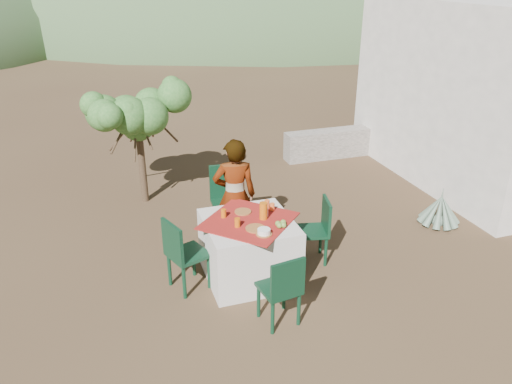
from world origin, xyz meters
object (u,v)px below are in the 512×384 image
Objects in this scene: guesthouse at (500,91)px; juice_pitcher at (263,211)px; chair_far at (228,198)px; shrub_tree at (141,119)px; chair_left at (182,252)px; person at (235,196)px; chair_right at (318,227)px; chair_near at (282,288)px; table at (249,249)px; agave at (440,210)px.

juice_pitcher is at bearing -158.90° from guesthouse.
shrub_tree is at bearing 125.96° from chair_far.
juice_pitcher is (0.98, 0.01, 0.37)m from chair_left.
person is 0.90× the size of shrub_tree.
chair_near is at bearing -26.61° from chair_right.
chair_near is 1.38m from chair_right.
chair_near is at bearing -158.51° from chair_left.
table is 0.85× the size of person.
chair_near is 5.96m from guesthouse.
shrub_tree is (-0.09, 2.65, 0.85)m from chair_left.
shrub_tree reaches higher than chair_right.
shrub_tree reaches higher than chair_near.
chair_far is 3.11m from agave.
chair_near is at bearing -86.93° from table.
chair_far is at bearing -126.18° from chair_right.
person is at bearing -64.30° from shrub_tree.
guesthouse is at bearing 35.12° from agave.
chair_far is 0.65× the size of person.
table is at bearing -171.96° from agave.
shrub_tree reaches higher than person.
chair_far reaches higher than agave.
shrub_tree is at bearing -131.28° from chair_right.
table is 6.31× the size of juice_pitcher.
guesthouse reaches higher than chair_near.
chair_near is 0.93× the size of chair_left.
guesthouse reaches higher than chair_right.
chair_far is 0.58× the size of shrub_tree.
table is at bearing -71.11° from shrub_tree.
chair_near is 0.99× the size of chair_right.
table reaches higher than agave.
chair_right is (0.88, 1.07, 0.00)m from chair_near.
person is at bearing -69.42° from chair_left.
person is 3.09m from agave.
juice_pitcher reaches higher than chair_right.
chair_far is 1.20× the size of chair_near.
guesthouse reaches higher than agave.
table is 1.46× the size of chair_left.
chair_left is at bearing -178.29° from table.
guesthouse is at bearing -159.27° from chair_near.
chair_near is 0.49× the size of shrub_tree.
chair_far is 1.36m from chair_right.
agave is (3.01, -0.68, -0.34)m from chair_far.
chair_far reaches higher than juice_pitcher.
table is at bearing -159.71° from guesthouse.
chair_right is 4.71m from guesthouse.
chair_near is (0.05, -0.98, 0.08)m from table.
shrub_tree is 2.90m from juice_pitcher.
chair_right is at bearing -106.80° from chair_left.
juice_pitcher is (0.18, -0.01, 0.49)m from table.
table is at bearing -108.61° from chair_left.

